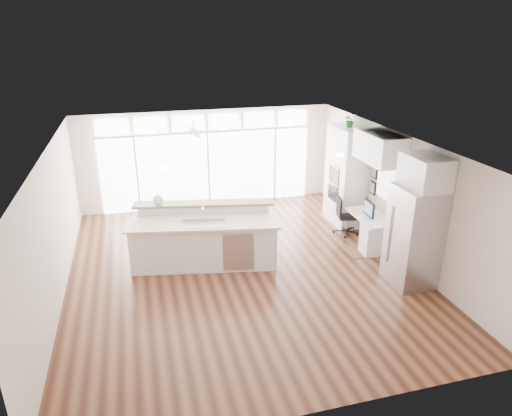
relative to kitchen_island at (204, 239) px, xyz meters
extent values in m
cube|color=#3E1F13|center=(0.70, -0.40, -0.63)|extent=(7.00, 8.00, 0.02)
cube|color=white|center=(0.70, -0.40, 2.08)|extent=(7.00, 8.00, 0.02)
cube|color=beige|center=(0.70, 3.60, 0.73)|extent=(7.00, 0.04, 2.70)
cube|color=beige|center=(0.70, -4.40, 0.73)|extent=(7.00, 0.04, 2.70)
cube|color=beige|center=(-2.80, -0.40, 0.73)|extent=(0.04, 8.00, 2.70)
cube|color=beige|center=(4.20, -0.40, 0.73)|extent=(0.04, 8.00, 2.70)
cube|color=white|center=(0.70, 3.54, 0.43)|extent=(5.80, 0.06, 2.08)
cube|color=white|center=(0.70, 3.54, 1.76)|extent=(5.90, 0.06, 0.40)
cube|color=white|center=(4.16, -0.10, 0.93)|extent=(0.04, 0.85, 0.85)
cube|color=silver|center=(0.20, 2.40, 1.86)|extent=(1.16, 1.16, 0.32)
cube|color=#F4E2CF|center=(0.70, -0.20, 2.06)|extent=(3.40, 3.00, 0.02)
cube|color=white|center=(3.87, 1.40, 0.63)|extent=(0.64, 1.20, 2.50)
cube|color=white|center=(3.83, -0.10, -0.24)|extent=(0.72, 1.30, 0.76)
cube|color=white|center=(3.87, -0.10, 1.73)|extent=(0.64, 1.30, 0.64)
cube|color=#B0AFB4|center=(3.81, -1.75, 0.38)|extent=(0.76, 0.90, 2.00)
cube|color=white|center=(3.87, -1.75, 1.68)|extent=(0.64, 0.90, 0.60)
cube|color=black|center=(4.16, 0.52, 0.78)|extent=(0.06, 0.22, 0.80)
cube|color=white|center=(0.00, 0.00, 0.00)|extent=(3.30, 1.76, 1.25)
cube|color=#341C10|center=(3.65, -0.24, -0.62)|extent=(1.02, 0.78, 0.01)
cube|color=black|center=(3.62, 0.69, -0.15)|extent=(0.57, 0.54, 0.94)
sphere|color=white|center=(-0.86, 0.57, 0.74)|extent=(0.27, 0.27, 0.23)
cube|color=black|center=(3.75, -0.10, 0.33)|extent=(0.10, 0.47, 0.39)
cube|color=white|center=(3.58, -0.10, 0.15)|extent=(0.16, 0.36, 0.02)
imported|color=#255625|center=(3.87, 1.40, 2.01)|extent=(0.33, 0.36, 0.26)
camera|label=1|loc=(-1.21, -8.66, 4.15)|focal=32.00mm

